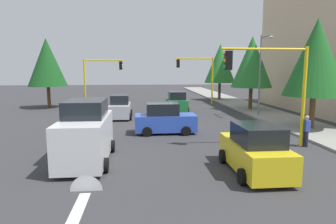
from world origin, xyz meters
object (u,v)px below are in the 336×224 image
object	(u,v)px
tree_roadside_near	(316,58)
pedestrian_crossing	(306,130)
tree_roadside_mid	(252,62)
tree_roadside_far	(220,63)
street_lamp_curbside	(262,67)
traffic_signal_near_left	(271,76)
car_blue	(165,119)
car_green	(176,102)
delivery_van_white	(86,134)
traffic_signal_far_right	(101,73)
car_yellow	(255,151)
traffic_signal_far_left	(197,71)
car_silver	(120,108)
tree_opposite_side	(47,62)

from	to	relation	value
tree_roadside_near	pedestrian_crossing	bearing A→B (deg)	-34.29
tree_roadside_mid	pedestrian_crossing	world-z (taller)	tree_roadside_mid
tree_roadside_far	pedestrian_crossing	distance (m)	24.50
street_lamp_curbside	tree_roadside_near	distance (m)	5.78
traffic_signal_near_left	car_blue	bearing A→B (deg)	-127.56
pedestrian_crossing	car_blue	bearing A→B (deg)	-119.48
traffic_signal_near_left	car_green	size ratio (longest dim) A/B	1.41
tree_roadside_near	delivery_van_white	bearing A→B (deg)	-68.11
delivery_van_white	tree_roadside_near	bearing A→B (deg)	111.89
tree_roadside_far	pedestrian_crossing	size ratio (longest dim) A/B	4.40
traffic_signal_far_right	car_blue	distance (m)	17.35
traffic_signal_far_right	pedestrian_crossing	distance (m)	24.30
traffic_signal_far_right	car_yellow	xyz separation A→B (m)	(23.74, 9.06, -2.87)
car_blue	traffic_signal_far_left	bearing A→B (deg)	161.87
car_blue	pedestrian_crossing	size ratio (longest dim) A/B	2.31
car_yellow	tree_roadside_mid	bearing A→B (deg)	159.67
car_green	car_silver	distance (m)	6.40
tree_roadside_mid	car_green	bearing A→B (deg)	-88.98
traffic_signal_far_right	street_lamp_curbside	world-z (taller)	street_lamp_curbside
car_blue	pedestrian_crossing	distance (m)	8.34
car_green	traffic_signal_far_left	bearing A→B (deg)	152.03
street_lamp_curbside	tree_roadside_near	bearing A→B (deg)	13.05
tree_roadside_far	car_yellow	world-z (taller)	tree_roadside_far
car_silver	pedestrian_crossing	xyz separation A→B (m)	(10.36, 10.56, 0.01)
traffic_signal_near_left	pedestrian_crossing	world-z (taller)	traffic_signal_near_left
traffic_signal_far_right	street_lamp_curbside	distance (m)	18.12
traffic_signal_far_right	tree_roadside_near	world-z (taller)	tree_roadside_near
traffic_signal_far_left	car_silver	size ratio (longest dim) A/B	1.51
car_blue	car_green	world-z (taller)	same
traffic_signal_near_left	car_yellow	xyz separation A→B (m)	(3.74, -2.21, -2.87)
traffic_signal_far_right	traffic_signal_near_left	bearing A→B (deg)	29.41
traffic_signal_near_left	pedestrian_crossing	size ratio (longest dim) A/B	3.12
tree_roadside_mid	car_blue	distance (m)	14.39
traffic_signal_near_left	tree_opposite_side	size ratio (longest dim) A/B	0.72
car_yellow	traffic_signal_far_right	bearing A→B (deg)	-159.10
street_lamp_curbside	tree_roadside_far	bearing A→B (deg)	178.81
car_yellow	car_blue	bearing A→B (deg)	-158.85
tree_roadside_near	tree_roadside_far	bearing A→B (deg)	-177.14
pedestrian_crossing	street_lamp_curbside	bearing A→B (deg)	171.22
car_blue	tree_roadside_far	bearing A→B (deg)	155.62
tree_roadside_near	tree_roadside_far	xyz separation A→B (m)	(-20.00, -1.00, 0.01)
car_blue	traffic_signal_far_right	bearing A→B (deg)	-159.22
traffic_signal_far_right	pedestrian_crossing	bearing A→B (deg)	33.55
street_lamp_curbside	car_green	size ratio (longest dim) A/B	1.86
tree_roadside_far	car_blue	xyz separation A→B (m)	(20.00, -9.06, -4.01)
car_yellow	car_silver	xyz separation A→B (m)	(-13.98, -6.29, -0.00)
traffic_signal_far_right	delivery_van_white	size ratio (longest dim) A/B	1.10
street_lamp_curbside	car_blue	world-z (taller)	street_lamp_curbside
car_green	pedestrian_crossing	world-z (taller)	car_green
street_lamp_curbside	tree_opposite_side	size ratio (longest dim) A/B	0.94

